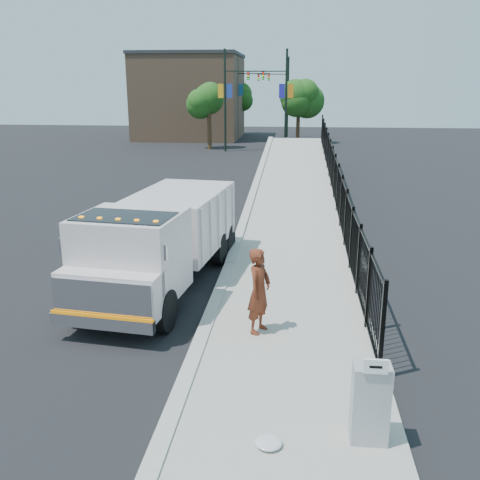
# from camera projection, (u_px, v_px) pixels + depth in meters

# --- Properties ---
(ground) EXTENTS (120.00, 120.00, 0.00)m
(ground) POSITION_uv_depth(u_px,v_px,m) (208.00, 324.00, 12.27)
(ground) COLOR black
(ground) RESTS_ON ground
(sidewalk) EXTENTS (3.55, 12.00, 0.12)m
(sidewalk) POSITION_uv_depth(u_px,v_px,m) (291.00, 371.00, 10.15)
(sidewalk) COLOR #9E998E
(sidewalk) RESTS_ON ground
(curb) EXTENTS (0.30, 12.00, 0.16)m
(curb) POSITION_uv_depth(u_px,v_px,m) (192.00, 365.00, 10.34)
(curb) COLOR #ADAAA3
(curb) RESTS_ON ground
(ramp) EXTENTS (3.95, 24.06, 3.19)m
(ramp) POSITION_uv_depth(u_px,v_px,m) (300.00, 192.00, 27.33)
(ramp) COLOR #9E998E
(ramp) RESTS_ON ground
(iron_fence) EXTENTS (0.10, 28.00, 1.80)m
(iron_fence) POSITION_uv_depth(u_px,v_px,m) (334.00, 190.00, 23.11)
(iron_fence) COLOR black
(iron_fence) RESTS_ON ground
(truck) EXTENTS (3.16, 7.55, 2.51)m
(truck) POSITION_uv_depth(u_px,v_px,m) (160.00, 237.00, 14.14)
(truck) COLOR black
(truck) RESTS_ON ground
(worker) EXTENTS (0.68, 0.81, 1.88)m
(worker) POSITION_uv_depth(u_px,v_px,m) (259.00, 291.00, 11.40)
(worker) COLOR maroon
(worker) RESTS_ON sidewalk
(utility_cabinet) EXTENTS (0.55, 0.40, 1.25)m
(utility_cabinet) POSITION_uv_depth(u_px,v_px,m) (370.00, 403.00, 7.93)
(utility_cabinet) COLOR gray
(utility_cabinet) RESTS_ON sidewalk
(arrow_sign) EXTENTS (0.35, 0.04, 0.22)m
(arrow_sign) POSITION_uv_depth(u_px,v_px,m) (376.00, 366.00, 7.52)
(arrow_sign) COLOR white
(arrow_sign) RESTS_ON utility_cabinet
(debris) EXTENTS (0.41, 0.41, 0.10)m
(debris) POSITION_uv_depth(u_px,v_px,m) (269.00, 442.00, 7.95)
(debris) COLOR silver
(debris) RESTS_ON sidewalk
(light_pole_0) EXTENTS (3.77, 0.22, 8.00)m
(light_pole_0) POSITION_uv_depth(u_px,v_px,m) (229.00, 97.00, 42.82)
(light_pole_0) COLOR black
(light_pole_0) RESTS_ON ground
(light_pole_1) EXTENTS (3.78, 0.22, 8.00)m
(light_pole_1) POSITION_uv_depth(u_px,v_px,m) (282.00, 97.00, 42.68)
(light_pole_1) COLOR black
(light_pole_1) RESTS_ON ground
(light_pole_2) EXTENTS (3.77, 0.22, 8.00)m
(light_pole_2) POSITION_uv_depth(u_px,v_px,m) (240.00, 94.00, 51.99)
(light_pole_2) COLOR black
(light_pole_2) RESTS_ON ground
(light_pole_3) EXTENTS (3.77, 0.22, 8.00)m
(light_pole_3) POSITION_uv_depth(u_px,v_px,m) (285.00, 94.00, 54.70)
(light_pole_3) COLOR black
(light_pole_3) RESTS_ON ground
(tree_0) EXTENTS (2.62, 2.62, 5.31)m
(tree_0) POSITION_uv_depth(u_px,v_px,m) (209.00, 101.00, 44.40)
(tree_0) COLOR #382314
(tree_0) RESTS_ON ground
(tree_1) EXTENTS (2.88, 2.88, 5.44)m
(tree_1) POSITION_uv_depth(u_px,v_px,m) (299.00, 100.00, 48.71)
(tree_1) COLOR #382314
(tree_1) RESTS_ON ground
(tree_2) EXTENTS (2.71, 2.71, 5.36)m
(tree_2) POSITION_uv_depth(u_px,v_px,m) (240.00, 97.00, 58.08)
(tree_2) COLOR #382314
(tree_2) RESTS_ON ground
(building) EXTENTS (10.00, 10.00, 8.00)m
(building) POSITION_uv_depth(u_px,v_px,m) (190.00, 98.00, 54.07)
(building) COLOR #8C664C
(building) RESTS_ON ground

